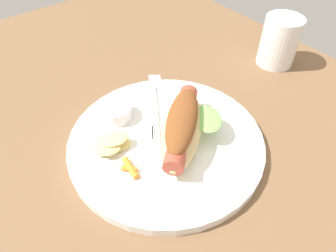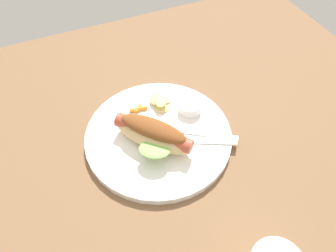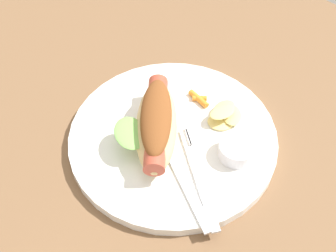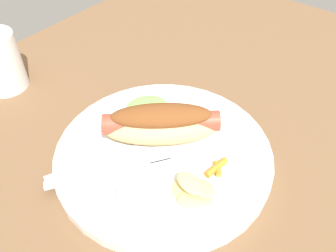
# 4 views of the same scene
# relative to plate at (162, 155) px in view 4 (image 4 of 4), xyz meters

# --- Properties ---
(ground_plane) EXTENTS (1.20, 0.90, 0.02)m
(ground_plane) POSITION_rel_plate_xyz_m (0.00, -0.01, -0.02)
(ground_plane) COLOR brown
(plate) EXTENTS (0.30, 0.30, 0.02)m
(plate) POSITION_rel_plate_xyz_m (0.00, 0.00, 0.00)
(plate) COLOR white
(plate) RESTS_ON ground_plane
(hot_dog) EXTENTS (0.15, 0.16, 0.06)m
(hot_dog) POSITION_rel_plate_xyz_m (0.02, 0.02, 0.04)
(hot_dog) COLOR #DBB77A
(hot_dog) RESTS_ON plate
(sauce_ramekin) EXTENTS (0.05, 0.05, 0.02)m
(sauce_ramekin) POSITION_rel_plate_xyz_m (-0.09, -0.03, 0.02)
(sauce_ramekin) COLOR white
(sauce_ramekin) RESTS_ON plate
(fork) EXTENTS (0.14, 0.10, 0.00)m
(fork) POSITION_rel_plate_xyz_m (-0.07, 0.03, 0.01)
(fork) COLOR silver
(fork) RESTS_ON plate
(knife) EXTENTS (0.13, 0.07, 0.00)m
(knife) POSITION_rel_plate_xyz_m (-0.08, 0.06, 0.01)
(knife) COLOR silver
(knife) RESTS_ON plate
(chips_pile) EXTENTS (0.06, 0.07, 0.02)m
(chips_pile) POSITION_rel_plate_xyz_m (-0.03, -0.08, 0.02)
(chips_pile) COLOR #E4CF7D
(chips_pile) RESTS_ON plate
(carrot_garnish) EXTENTS (0.04, 0.02, 0.01)m
(carrot_garnish) POSITION_rel_plate_xyz_m (0.02, -0.08, 0.01)
(carrot_garnish) COLOR orange
(carrot_garnish) RESTS_ON plate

